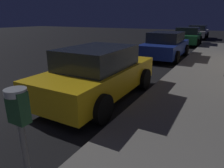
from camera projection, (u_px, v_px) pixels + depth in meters
name	position (u px, v px, depth m)	size (l,w,h in m)	color
parking_meter	(21.00, 126.00, 1.83)	(0.19, 0.19, 1.44)	#59595B
car_yellow_cab	(99.00, 73.00, 5.61)	(1.95, 4.07, 1.43)	gold
car_blue	(165.00, 45.00, 11.28)	(2.09, 4.35, 1.43)	navy
car_green	(187.00, 36.00, 16.87)	(2.28, 4.32, 1.43)	#19592D
car_white	(198.00, 32.00, 22.04)	(2.10, 4.57, 1.43)	silver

